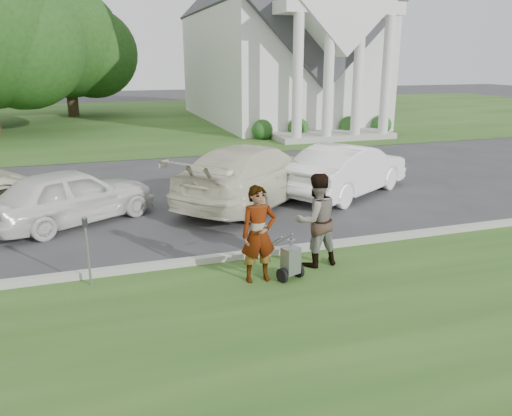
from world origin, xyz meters
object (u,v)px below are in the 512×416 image
person_left (258,235)px  church (277,27)px  car_b (72,196)px  car_d (348,169)px  person_right (316,221)px  tree_back (67,47)px  striping_cart (290,261)px  parking_meter_near (87,243)px  car_c (253,174)px

person_left → church: bearing=69.7°
car_b → car_d: car_d is taller
person_left → person_right: (1.30, 0.36, 0.03)m
tree_back → church: bearing=-27.8°
striping_cart → person_left: 0.80m
striping_cart → person_right: (0.72, 0.50, 0.56)m
person_right → church: bearing=-113.8°
tree_back → person_left: tree_back is taller
striping_cart → parking_meter_near: 3.68m
church → parking_meter_near: 26.41m
parking_meter_near → tree_back: bearing=91.8°
person_right → parking_meter_near: bearing=-10.4°
church → person_left: size_ratio=13.32×
person_right → car_c: bearing=-98.1°
parking_meter_near → car_c: car_c is taller
person_right → parking_meter_near: (-4.27, 0.39, -0.11)m
striping_cart → car_b: (-3.91, 4.85, 0.33)m
person_left → car_b: size_ratio=0.44×
person_left → car_d: 6.80m
person_left → parking_meter_near: bearing=166.6°
person_left → parking_meter_near: person_left is taller
person_left → car_c: bearing=74.0°
person_right → parking_meter_near: size_ratio=1.42×
person_left → car_c: size_ratio=0.31×
tree_back → car_c: 26.30m
tree_back → person_right: (5.20, -30.19, -3.79)m
car_c → parking_meter_near: bearing=92.3°
church → tree_back: 14.77m
striping_cart → car_d: size_ratio=0.21×
church → car_b: church is taller
parking_meter_near → person_right: bearing=-5.2°
tree_back → person_left: size_ratio=5.32×
striping_cart → parking_meter_near: bearing=146.5°
tree_back → car_b: size_ratio=2.32×
church → person_left: (-9.11, -23.67, -5.04)m
tree_back → person_right: bearing=-80.2°
striping_cart → car_c: 5.36m
car_c → person_right: bearing=135.3°
car_c → car_d: car_c is taller
person_left → parking_meter_near: 3.06m
person_left → person_right: 1.35m
tree_back → person_left: (3.90, -30.55, -3.82)m
parking_meter_near → person_left: bearing=-14.1°
car_b → car_d: size_ratio=0.88×
person_left → person_right: person_right is taller
person_left → tree_back: bearing=98.0°
car_b → striping_cart: bearing=-170.4°
person_left → car_b: 5.77m
car_c → car_d: bearing=-132.7°
person_right → car_c: size_ratio=0.33×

